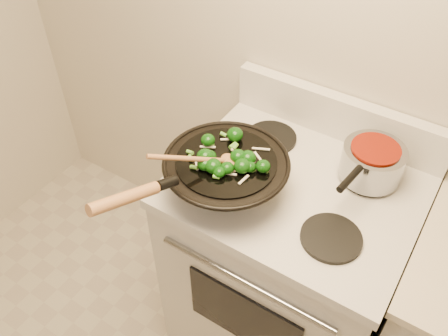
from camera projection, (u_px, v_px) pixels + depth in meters
The scene contains 5 objects.
stove at pixel (286, 263), 1.85m from camera, with size 0.78×0.67×1.08m.
wok at pixel (225, 174), 1.46m from camera, with size 0.39×0.63×0.25m.
stirfry at pixel (229, 157), 1.41m from camera, with size 0.25×0.22×0.05m.
wooden_spoon at pixel (206, 159), 1.37m from camera, with size 0.19×0.23×0.11m.
saucepan at pixel (372, 162), 1.50m from camera, with size 0.20×0.32×0.12m.
Camera 1 is at (0.19, 0.14, 2.02)m, focal length 38.00 mm.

